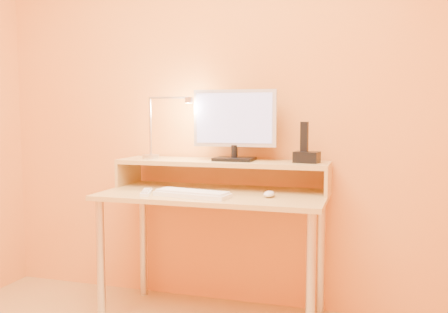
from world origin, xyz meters
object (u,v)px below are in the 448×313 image
(phone_dock, at_px, (307,157))
(mouse, at_px, (269,194))
(monitor_panel, at_px, (235,118))
(remote_control, at_px, (146,193))
(lamp_base, at_px, (151,157))
(keyboard, at_px, (192,195))

(phone_dock, bearing_deg, mouse, -118.92)
(monitor_panel, xyz_separation_m, remote_control, (-0.39, -0.33, -0.39))
(lamp_base, height_order, remote_control, lamp_base)
(mouse, xyz_separation_m, remote_control, (-0.64, -0.10, -0.01))
(keyboard, bearing_deg, lamp_base, 151.65)
(monitor_panel, xyz_separation_m, keyboard, (-0.14, -0.32, -0.39))
(phone_dock, bearing_deg, monitor_panel, -173.32)
(phone_dock, bearing_deg, remote_control, -150.24)
(remote_control, bearing_deg, keyboard, -17.70)
(monitor_panel, xyz_separation_m, phone_dock, (0.40, -0.01, -0.21))
(phone_dock, relative_size, mouse, 1.37)
(lamp_base, relative_size, remote_control, 0.60)
(monitor_panel, bearing_deg, lamp_base, -179.53)
(mouse, bearing_deg, lamp_base, 169.57)
(lamp_base, distance_m, mouse, 0.78)
(phone_dock, bearing_deg, keyboard, -141.84)
(monitor_panel, height_order, mouse, monitor_panel)
(keyboard, relative_size, remote_control, 2.39)
(phone_dock, distance_m, remote_control, 0.88)
(phone_dock, height_order, mouse, phone_dock)
(lamp_base, xyz_separation_m, mouse, (0.74, -0.18, -0.16))
(lamp_base, distance_m, phone_dock, 0.90)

